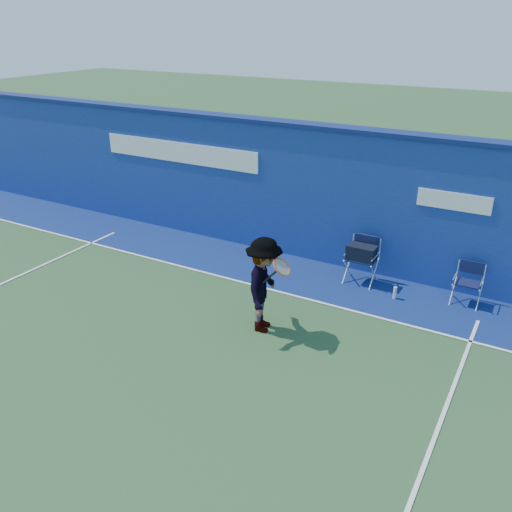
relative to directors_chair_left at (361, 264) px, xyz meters
The scene contains 8 objects.
ground 4.92m from the directors_chair_left, 114.54° to the right, with size 80.00×80.00×0.00m, color #2C4E29.
stadium_wall 2.45m from the directors_chair_left, 160.11° to the left, with size 24.00×0.50×3.08m.
out_of_bounds_strip 2.11m from the directors_chair_left, 169.94° to the right, with size 24.00×1.80×0.01m, color navy.
court_lines 4.38m from the directors_chair_left, 117.81° to the right, with size 24.00×12.00×0.01m.
directors_chair_left is the anchor object (origin of this frame).
directors_chair_right 2.12m from the directors_chair_left, ahead, with size 0.50×0.44×0.83m.
water_bottle 0.97m from the directors_chair_left, 23.19° to the right, with size 0.07×0.07×0.26m, color silver.
tennis_player 2.82m from the directors_chair_left, 108.38° to the right, with size 1.02×1.27×1.75m.
Camera 1 is at (5.20, -5.58, 5.18)m, focal length 38.00 mm.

